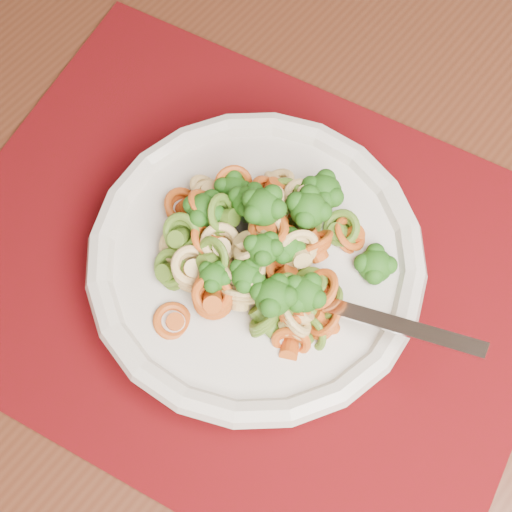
% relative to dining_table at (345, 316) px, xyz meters
% --- Properties ---
extents(dining_table, '(1.72, 1.33, 0.72)m').
position_rel_dining_table_xyz_m(dining_table, '(0.00, 0.00, 0.00)').
color(dining_table, '#482314').
rests_on(dining_table, ground).
extents(placemat, '(0.48, 0.38, 0.00)m').
position_rel_dining_table_xyz_m(placemat, '(-0.08, -0.03, 0.09)').
color(placemat, '#59030E').
rests_on(placemat, dining_table).
extents(pasta_bowl, '(0.25, 0.25, 0.05)m').
position_rel_dining_table_xyz_m(pasta_bowl, '(-0.07, -0.03, 0.12)').
color(pasta_bowl, beige).
rests_on(pasta_bowl, placemat).
extents(pasta_broccoli_heap, '(0.21, 0.21, 0.06)m').
position_rel_dining_table_xyz_m(pasta_broccoli_heap, '(-0.07, -0.03, 0.13)').
color(pasta_broccoli_heap, '#E0B96F').
rests_on(pasta_broccoli_heap, pasta_bowl).
extents(fork, '(0.18, 0.02, 0.08)m').
position_rel_dining_table_xyz_m(fork, '(-0.04, -0.05, 0.13)').
color(fork, silver).
rests_on(fork, pasta_bowl).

